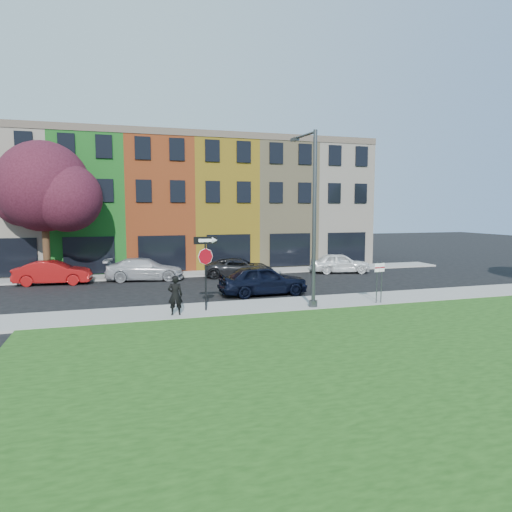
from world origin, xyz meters
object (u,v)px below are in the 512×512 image
object	(u,v)px
man	(175,295)
stop_sign	(205,258)
street_lamp	(312,219)
sedan_near	(263,280)

from	to	relation	value
man	stop_sign	bearing A→B (deg)	-156.13
stop_sign	man	world-z (taller)	stop_sign
man	street_lamp	bearing A→B (deg)	-174.55
sedan_near	stop_sign	bearing A→B (deg)	130.45
stop_sign	man	xyz separation A→B (m)	(-1.44, -0.48, -1.52)
stop_sign	sedan_near	world-z (taller)	stop_sign
man	sedan_near	xyz separation A→B (m)	(5.29, 3.92, -0.16)
street_lamp	man	bearing A→B (deg)	175.52
stop_sign	sedan_near	bearing A→B (deg)	45.12
street_lamp	sedan_near	bearing A→B (deg)	101.80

